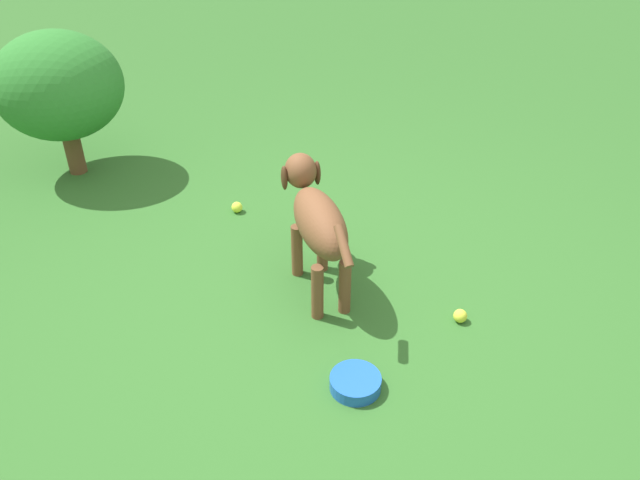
% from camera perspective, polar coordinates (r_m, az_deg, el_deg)
% --- Properties ---
extents(ground, '(14.00, 14.00, 0.00)m').
position_cam_1_polar(ground, '(3.20, -0.81, -6.15)').
color(ground, '#2D6026').
extents(dog, '(0.21, 0.91, 0.61)m').
position_cam_1_polar(dog, '(3.11, -0.29, 1.89)').
color(dog, brown).
rests_on(dog, ground).
extents(tennis_ball_0, '(0.07, 0.07, 0.07)m').
position_cam_1_polar(tennis_ball_0, '(3.94, -7.32, 2.88)').
color(tennis_ball_0, '#CDE23B').
rests_on(tennis_ball_0, ground).
extents(tennis_ball_1, '(0.07, 0.07, 0.07)m').
position_cam_1_polar(tennis_ball_1, '(3.18, 12.23, -6.54)').
color(tennis_ball_1, '#D2DB3B').
rests_on(tennis_ball_1, ground).
extents(water_bowl, '(0.22, 0.22, 0.06)m').
position_cam_1_polar(water_bowl, '(2.81, 3.13, -12.42)').
color(water_bowl, blue).
rests_on(water_bowl, ground).
extents(shrub_near, '(0.79, 0.71, 0.94)m').
position_cam_1_polar(shrub_near, '(4.43, -22.01, 12.42)').
color(shrub_near, brown).
rests_on(shrub_near, ground).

